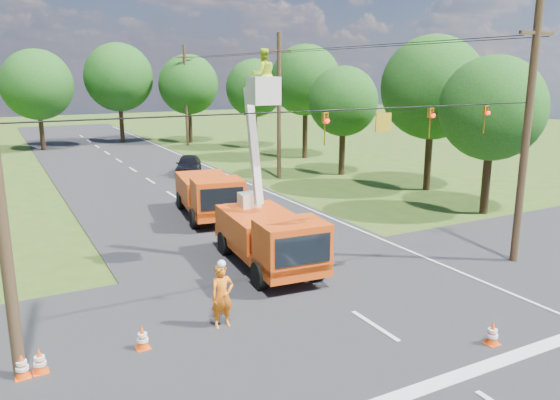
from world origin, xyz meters
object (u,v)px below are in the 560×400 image
pole_right_far (186,95)px  tree_right_a (493,109)px  traffic_cone_5 (40,361)px  pole_right_mid (279,106)px  distant_car (188,165)px  traffic_cone_7 (250,195)px  tree_right_e (255,88)px  tree_right_d (306,80)px  pole_right_near (526,134)px  traffic_cone_4 (142,338)px  traffic_cone_6 (22,366)px  tree_right_c (343,102)px  tree_right_b (433,88)px  tree_far_b (119,77)px  tree_far_c (189,85)px  tree_far_a (37,85)px  bucket_truck (269,224)px  ground_worker (222,296)px  traffic_cone_1 (492,333)px  traffic_cone_3 (279,226)px  second_truck (209,194)px  traffic_cone_2 (288,250)px

pole_right_far → tree_right_a: (5.00, -34.00, 0.46)m
traffic_cone_5 → pole_right_mid: 27.08m
distant_car → traffic_cone_7: size_ratio=5.87×
tree_right_e → tree_right_d: bearing=-82.9°
distant_car → tree_right_d: (11.54, 2.56, 5.97)m
pole_right_near → tree_right_e: (5.30, 35.00, 0.70)m
tree_right_e → traffic_cone_5: bearing=-123.1°
distant_car → pole_right_mid: 8.15m
traffic_cone_4 → traffic_cone_7: same height
traffic_cone_4 → traffic_cone_6: (-3.00, -0.04, 0.00)m
tree_right_c → tree_right_b: bearing=-75.6°
traffic_cone_6 → tree_right_d: 36.92m
tree_right_b → tree_far_b: bearing=110.0°
tree_far_b → tree_far_c: 7.20m
tree_right_b → tree_far_a: tree_right_b is taller
bucket_truck → tree_far_a: tree_far_a is taller
ground_worker → traffic_cone_1: 7.71m
pole_right_near → tree_right_d: pole_right_near is taller
traffic_cone_4 → traffic_cone_3: bearing=43.1°
distant_car → tree_far_b: (-0.26, 20.56, 6.10)m
tree_far_c → tree_right_e: bearing=-58.4°
traffic_cone_6 → tree_far_c: tree_far_c is taller
distant_car → tree_right_e: tree_right_e is taller
second_truck → traffic_cone_1: (2.01, -16.50, -0.90)m
traffic_cone_1 → traffic_cone_4: (-8.63, 4.34, 0.00)m
traffic_cone_6 → pole_right_far: size_ratio=0.07×
traffic_cone_1 → traffic_cone_4: 9.66m
traffic_cone_7 → pole_right_mid: bearing=48.5°
tree_right_b → tree_far_b: (-12.00, 33.00, 0.37)m
traffic_cone_3 → tree_right_e: size_ratio=0.08×
traffic_cone_3 → pole_right_mid: 14.62m
traffic_cone_5 → tree_far_b: 47.11m
traffic_cone_1 → tree_far_c: 47.34m
bucket_truck → tree_right_a: 14.62m
traffic_cone_3 → tree_right_a: 12.77m
bucket_truck → traffic_cone_3: bearing=62.3°
traffic_cone_1 → pole_right_near: (6.31, 4.42, 4.75)m
bucket_truck → traffic_cone_6: bearing=-150.3°
second_truck → pole_right_mid: pole_right_mid is taller
tree_right_e → tree_far_b: (-10.80, 10.00, 1.00)m
tree_right_e → second_truck: bearing=-120.7°
tree_right_e → tree_far_a: 20.43m
bucket_truck → pole_right_far: 37.26m
ground_worker → distant_car: 25.34m
traffic_cone_1 → tree_right_e: tree_right_e is taller
traffic_cone_7 → tree_right_c: (9.62, 4.56, 4.95)m
distant_car → traffic_cone_2: size_ratio=5.87×
traffic_cone_5 → ground_worker: bearing=2.7°
traffic_cone_4 → tree_far_a: size_ratio=0.07×
bucket_truck → ground_worker: bearing=-127.4°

